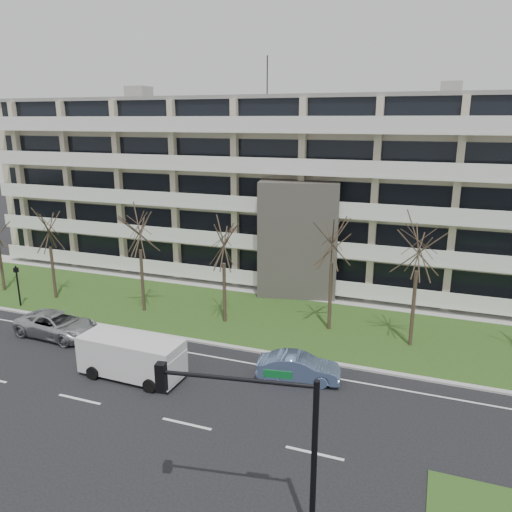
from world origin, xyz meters
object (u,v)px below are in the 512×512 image
at_px(traffic_signal, 260,431).
at_px(pedestrian_signal, 17,281).
at_px(blue_sedan, 299,368).
at_px(white_van, 133,354).
at_px(silver_pickup, 57,325).

xyz_separation_m(traffic_signal, pedestrian_signal, (-23.94, 13.72, -1.98)).
bearing_deg(blue_sedan, white_van, 98.37).
distance_m(white_van, traffic_signal, 12.88).
height_order(blue_sedan, white_van, white_van).
relative_size(white_van, pedestrian_signal, 1.83).
bearing_deg(traffic_signal, blue_sedan, 88.94).
bearing_deg(pedestrian_signal, silver_pickup, -31.41).
distance_m(silver_pickup, blue_sedan, 16.02).
xyz_separation_m(silver_pickup, pedestrian_signal, (-6.37, 3.27, 1.23)).
xyz_separation_m(silver_pickup, blue_sedan, (16.02, -0.08, -0.05)).
bearing_deg(white_van, blue_sedan, 19.42).
bearing_deg(blue_sedan, pedestrian_signal, 72.08).
relative_size(silver_pickup, pedestrian_signal, 1.77).
xyz_separation_m(blue_sedan, white_van, (-8.47, -2.72, 0.60)).
height_order(silver_pickup, traffic_signal, traffic_signal).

